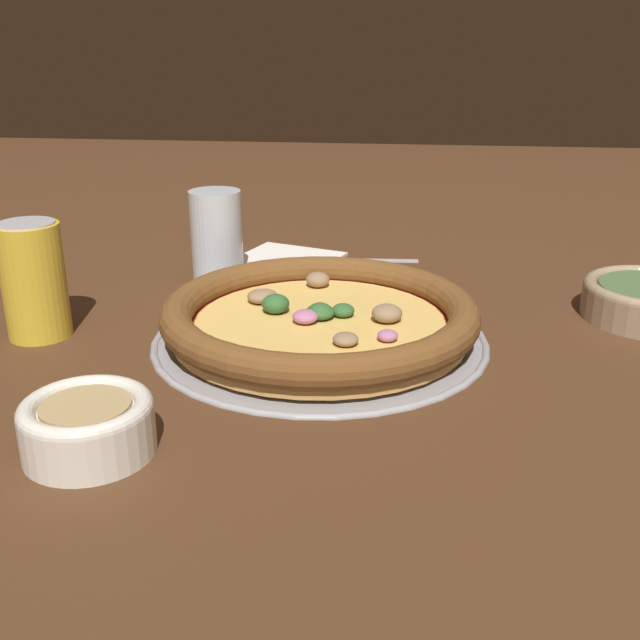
% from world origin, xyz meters
% --- Properties ---
extents(ground_plane, '(3.00, 3.00, 0.00)m').
position_xyz_m(ground_plane, '(0.00, 0.00, 0.00)').
color(ground_plane, '#4C2D19').
extents(pizza_tray, '(0.35, 0.35, 0.01)m').
position_xyz_m(pizza_tray, '(0.00, 0.00, 0.00)').
color(pizza_tray, '#9E9EA3').
rests_on(pizza_tray, ground_plane).
extents(pizza, '(0.33, 0.33, 0.04)m').
position_xyz_m(pizza, '(-0.00, -0.00, 0.03)').
color(pizza, tan).
rests_on(pizza, pizza_tray).
extents(bowl_near, '(0.10, 0.10, 0.05)m').
position_xyz_m(bowl_near, '(0.25, -0.15, 0.02)').
color(bowl_near, silver).
rests_on(bowl_near, ground_plane).
extents(drinking_cup, '(0.07, 0.07, 0.12)m').
position_xyz_m(drinking_cup, '(-0.19, -0.16, 0.06)').
color(drinking_cup, silver).
rests_on(drinking_cup, ground_plane).
extents(napkin, '(0.18, 0.17, 0.01)m').
position_xyz_m(napkin, '(-0.28, -0.09, 0.00)').
color(napkin, white).
rests_on(napkin, ground_plane).
extents(fork, '(0.03, 0.19, 0.00)m').
position_xyz_m(fork, '(-0.30, -0.00, 0.00)').
color(fork, '#B7B7BC').
rests_on(fork, ground_plane).
extents(beverage_can, '(0.07, 0.07, 0.12)m').
position_xyz_m(beverage_can, '(0.02, -0.30, 0.06)').
color(beverage_can, gold).
rests_on(beverage_can, ground_plane).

